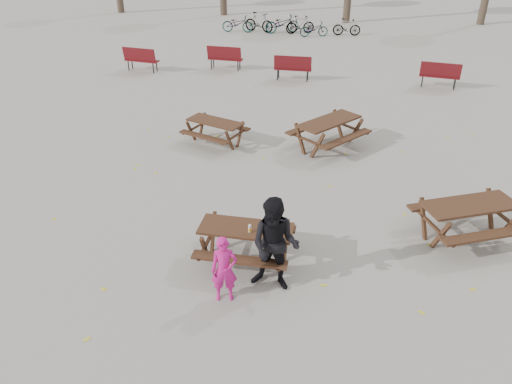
% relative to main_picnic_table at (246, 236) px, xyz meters
% --- Properties ---
extents(ground, '(80.00, 80.00, 0.00)m').
position_rel_main_picnic_table_xyz_m(ground, '(0.00, 0.00, -0.59)').
color(ground, gray).
rests_on(ground, ground).
extents(main_picnic_table, '(1.80, 1.45, 0.78)m').
position_rel_main_picnic_table_xyz_m(main_picnic_table, '(0.00, 0.00, 0.00)').
color(main_picnic_table, '#351E13').
rests_on(main_picnic_table, ground).
extents(food_tray, '(0.18, 0.11, 0.03)m').
position_rel_main_picnic_table_xyz_m(food_tray, '(0.35, -0.05, 0.21)').
color(food_tray, white).
rests_on(food_tray, main_picnic_table).
extents(bread_roll, '(0.14, 0.06, 0.05)m').
position_rel_main_picnic_table_xyz_m(bread_roll, '(0.35, -0.05, 0.25)').
color(bread_roll, tan).
rests_on(bread_roll, food_tray).
extents(soda_bottle, '(0.07, 0.07, 0.17)m').
position_rel_main_picnic_table_xyz_m(soda_bottle, '(0.10, -0.13, 0.26)').
color(soda_bottle, silver).
rests_on(soda_bottle, main_picnic_table).
extents(child, '(0.53, 0.42, 1.28)m').
position_rel_main_picnic_table_xyz_m(child, '(-0.14, -1.16, 0.05)').
color(child, '#CF197F').
rests_on(child, ground).
extents(adult, '(0.96, 0.78, 1.85)m').
position_rel_main_picnic_table_xyz_m(adult, '(0.68, -0.67, 0.34)').
color(adult, black).
rests_on(adult, ground).
extents(picnic_table_east, '(2.42, 2.24, 0.84)m').
position_rel_main_picnic_table_xyz_m(picnic_table_east, '(4.36, 1.65, -0.17)').
color(picnic_table_east, '#351E13').
rests_on(picnic_table_east, ground).
extents(picnic_table_north, '(2.01, 1.82, 0.71)m').
position_rel_main_picnic_table_xyz_m(picnic_table_north, '(-2.09, 5.38, -0.23)').
color(picnic_table_north, '#351E13').
rests_on(picnic_table_north, ground).
extents(picnic_table_far, '(2.47, 2.54, 0.85)m').
position_rel_main_picnic_table_xyz_m(picnic_table_far, '(1.20, 5.71, -0.16)').
color(picnic_table_far, '#351E13').
rests_on(picnic_table_far, ground).
extents(park_bench_row, '(13.81, 1.57, 1.03)m').
position_rel_main_picnic_table_xyz_m(park_bench_row, '(-1.64, 12.40, -0.07)').
color(park_bench_row, maroon).
rests_on(park_bench_row, ground).
extents(bicycle_row, '(7.71, 1.76, 1.07)m').
position_rel_main_picnic_table_xyz_m(bicycle_row, '(-2.36, 20.68, -0.11)').
color(bicycle_row, black).
rests_on(bicycle_row, ground).
extents(fallen_leaves, '(11.00, 11.00, 0.01)m').
position_rel_main_picnic_table_xyz_m(fallen_leaves, '(0.50, 2.50, -0.58)').
color(fallen_leaves, gold).
rests_on(fallen_leaves, ground).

